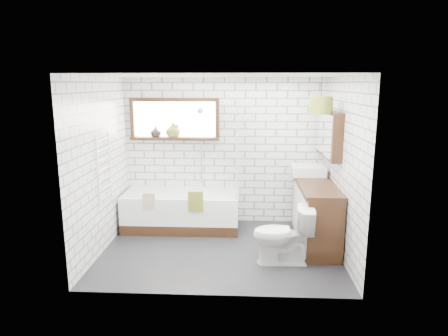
{
  "coord_description": "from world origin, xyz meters",
  "views": [
    {
      "loc": [
        0.34,
        -5.49,
        2.39
      ],
      "look_at": [
        0.05,
        0.25,
        1.18
      ],
      "focal_mm": 32.0,
      "sensor_mm": 36.0,
      "label": 1
    }
  ],
  "objects_px": {
    "toilet": "(282,235)",
    "pendant": "(321,105)",
    "bathtub": "(182,210)",
    "basin": "(308,170)",
    "vanity": "(315,212)"
  },
  "relations": [
    {
      "from": "vanity",
      "to": "basin",
      "type": "bearing_deg",
      "value": 96.84
    },
    {
      "from": "basin",
      "to": "toilet",
      "type": "bearing_deg",
      "value": -111.79
    },
    {
      "from": "bathtub",
      "to": "basin",
      "type": "distance_m",
      "value": 2.19
    },
    {
      "from": "vanity",
      "to": "toilet",
      "type": "relative_size",
      "value": 2.05
    },
    {
      "from": "bathtub",
      "to": "toilet",
      "type": "xyz_separation_m",
      "value": [
        1.56,
        -1.28,
        0.1
      ]
    },
    {
      "from": "vanity",
      "to": "toilet",
      "type": "xyz_separation_m",
      "value": [
        -0.57,
        -0.77,
        -0.07
      ]
    },
    {
      "from": "toilet",
      "to": "pendant",
      "type": "xyz_separation_m",
      "value": [
        0.54,
        0.61,
        1.7
      ]
    },
    {
      "from": "pendant",
      "to": "basin",
      "type": "bearing_deg",
      "value": 92.65
    },
    {
      "from": "toilet",
      "to": "pendant",
      "type": "relative_size",
      "value": 2.44
    },
    {
      "from": "bathtub",
      "to": "vanity",
      "type": "distance_m",
      "value": 2.2
    },
    {
      "from": "basin",
      "to": "toilet",
      "type": "xyz_separation_m",
      "value": [
        -0.51,
        -1.27,
        -0.62
      ]
    },
    {
      "from": "vanity",
      "to": "basin",
      "type": "relative_size",
      "value": 3.15
    },
    {
      "from": "bathtub",
      "to": "pendant",
      "type": "height_order",
      "value": "pendant"
    },
    {
      "from": "basin",
      "to": "pendant",
      "type": "bearing_deg",
      "value": -87.35
    },
    {
      "from": "bathtub",
      "to": "vanity",
      "type": "xyz_separation_m",
      "value": [
        2.13,
        -0.51,
        0.17
      ]
    }
  ]
}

